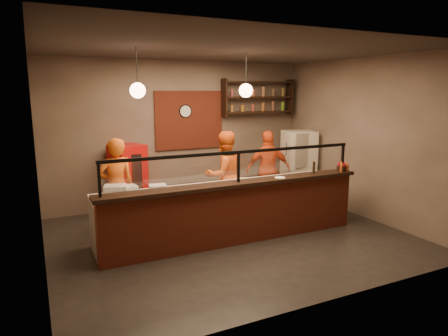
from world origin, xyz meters
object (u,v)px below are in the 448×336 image
red_cooler (128,180)px  condiment_caddy (343,168)px  fridge (298,165)px  pizza_dough (247,180)px  cook_right (268,170)px  cook_left (116,187)px  pepper_mill (314,167)px  cook_mid (224,175)px  wall_clock (185,111)px

red_cooler → condiment_caddy: bearing=-56.8°
fridge → red_cooler: bearing=-175.1°
fridge → pizza_dough: 2.45m
red_cooler → pizza_dough: red_cooler is taller
cook_right → condiment_caddy: size_ratio=9.42×
cook_left → fridge: bearing=-178.8°
fridge → pepper_mill: 2.17m
condiment_caddy → cook_left: bearing=160.8°
cook_left → red_cooler: bearing=-118.1°
pizza_dough → cook_mid: bearing=99.8°
cook_right → condiment_caddy: cook_right is taller
cook_right → pepper_mill: bearing=102.7°
red_cooler → condiment_caddy: red_cooler is taller
cook_right → wall_clock: bearing=-25.2°
condiment_caddy → pepper_mill: (-0.63, 0.05, 0.06)m
pizza_dough → cook_left: bearing=162.6°
wall_clock → pepper_mill: bearing=-61.9°
wall_clock → red_cooler: 1.98m
wall_clock → fridge: (2.50, -0.86, -1.29)m
cook_left → pepper_mill: 3.58m
pizza_dough → condiment_caddy: condiment_caddy is taller
fridge → cook_left: bearing=-159.6°
cook_mid → red_cooler: 2.02m
cook_mid → pizza_dough: cook_mid is taller
condiment_caddy → pizza_dough: bearing=158.5°
condiment_caddy → red_cooler: bearing=144.6°
condiment_caddy → pepper_mill: size_ratio=0.82×
fridge → condiment_caddy: fridge is taller
cook_left → cook_right: cook_left is taller
cook_mid → pizza_dough: bearing=94.5°
cook_mid → pizza_dough: (0.12, -0.71, 0.02)m
cook_left → condiment_caddy: bearing=154.7°
cook_right → fridge: size_ratio=1.05×
wall_clock → cook_right: bearing=-38.3°
cook_mid → cook_right: cook_mid is taller
wall_clock → cook_mid: 1.89m
pizza_dough → wall_clock: bearing=100.9°
wall_clock → cook_right: (1.48, -1.17, -1.25)m
cook_mid → red_cooler: size_ratio=1.21×
cook_mid → cook_right: bearing=-173.3°
wall_clock → cook_left: bearing=-142.4°
cook_right → red_cooler: 3.00m
wall_clock → pepper_mill: wall_clock is taller
wall_clock → pizza_dough: wall_clock is taller
cook_right → fridge: cook_right is taller
fridge → red_cooler: (-3.90, 0.55, -0.09)m
wall_clock → red_cooler: size_ratio=0.21×
fridge → red_cooler: size_ratio=1.12×
pizza_dough → condiment_caddy: size_ratio=2.81×
fridge → pepper_mill: (-1.03, -1.88, 0.36)m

